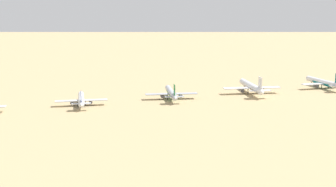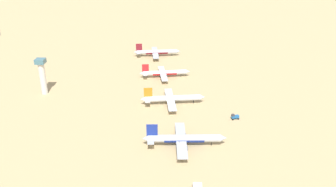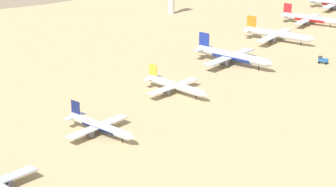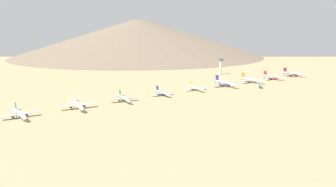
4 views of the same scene
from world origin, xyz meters
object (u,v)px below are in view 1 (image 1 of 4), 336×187
at_px(parked_jet_0, 323,82).
at_px(parked_jet_3, 81,99).
at_px(parked_jet_1, 251,87).
at_px(parked_jet_2, 171,93).

distance_m(parked_jet_0, parked_jet_3, 170.30).
relative_size(parked_jet_0, parked_jet_1, 0.91).
bearing_deg(parked_jet_1, parked_jet_2, 100.99).
xyz_separation_m(parked_jet_0, parked_jet_2, (-22.85, 111.77, -0.24)).
xyz_separation_m(parked_jet_1, parked_jet_3, (-22.66, 110.35, -1.00)).
bearing_deg(parked_jet_1, parked_jet_0, -77.89).
relative_size(parked_jet_2, parked_jet_3, 1.08).
relative_size(parked_jet_1, parked_jet_2, 1.17).
xyz_separation_m(parked_jet_2, parked_jet_3, (-11.90, 54.95, -0.28)).
distance_m(parked_jet_1, parked_jet_2, 56.44).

